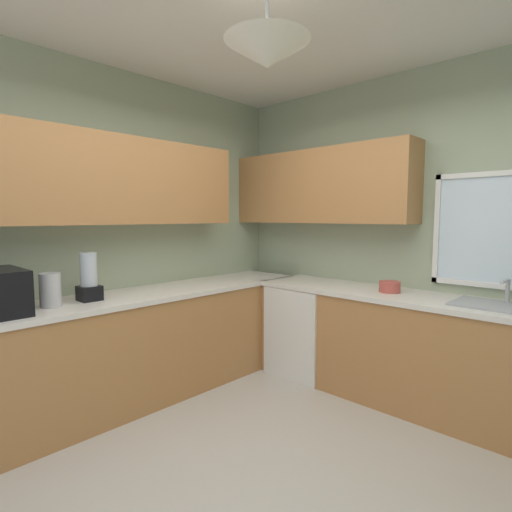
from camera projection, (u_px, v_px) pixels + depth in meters
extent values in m
plane|color=#B7B2A8|center=(266.00, 488.00, 2.25)|extent=(8.29, 8.29, 0.00)
cube|color=#9EAD8E|center=(414.00, 233.00, 3.50)|extent=(3.78, 0.06, 2.75)
cube|color=#9EAD8E|center=(103.00, 233.00, 3.39)|extent=(0.06, 3.89, 2.75)
cube|color=white|center=(512.00, 287.00, 2.98)|extent=(1.15, 0.04, 0.04)
cube|color=white|center=(437.00, 229.00, 3.32)|extent=(0.04, 0.04, 0.88)
cube|color=#AD7542|center=(88.00, 179.00, 3.08)|extent=(0.32, 2.64, 0.70)
cube|color=#AD7542|center=(319.00, 187.00, 3.92)|extent=(1.91, 0.32, 0.70)
cylinder|color=#B7B7BC|center=(267.00, 3.00, 2.00)|extent=(0.02, 0.02, 0.35)
cone|color=silver|center=(267.00, 54.00, 2.03)|extent=(0.44, 0.44, 0.14)
cube|color=#AD7542|center=(127.00, 352.00, 3.25)|extent=(0.62, 3.47, 0.85)
cube|color=silver|center=(125.00, 298.00, 3.21)|extent=(0.65, 3.50, 0.04)
cube|color=#AD7542|center=(418.00, 354.00, 3.20)|extent=(2.84, 0.62, 0.85)
cube|color=silver|center=(421.00, 299.00, 3.16)|extent=(2.87, 0.65, 0.04)
cube|color=white|center=(307.00, 329.00, 3.91)|extent=(0.60, 0.60, 0.84)
cylinder|color=#B7B7BC|center=(50.00, 290.00, 2.77)|extent=(0.14, 0.14, 0.24)
cube|color=#9EA0A5|center=(501.00, 307.00, 2.78)|extent=(0.61, 0.40, 0.02)
cylinder|color=#B7B7BC|center=(508.00, 291.00, 2.88)|extent=(0.03, 0.03, 0.18)
cylinder|color=#B7B7BC|center=(505.00, 281.00, 2.80)|extent=(0.02, 0.20, 0.02)
cylinder|color=#B74C42|center=(390.00, 287.00, 3.33)|extent=(0.17, 0.17, 0.09)
cube|color=black|center=(90.00, 293.00, 3.00)|extent=(0.15, 0.15, 0.11)
cylinder|color=#B2BCC6|center=(89.00, 269.00, 2.98)|extent=(0.12, 0.12, 0.25)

